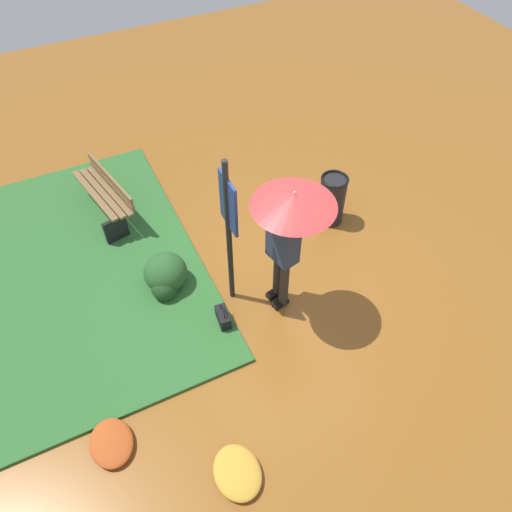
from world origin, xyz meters
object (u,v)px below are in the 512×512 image
object	(u,v)px
handbag	(223,318)
park_bench	(105,195)
person_with_umbrella	(289,221)
info_sign_post	(229,220)
trash_bin	(332,199)

from	to	relation	value
handbag	park_bench	world-z (taller)	park_bench
person_with_umbrella	handbag	world-z (taller)	person_with_umbrella
info_sign_post	person_with_umbrella	bearing A→B (deg)	52.83
person_with_umbrella	park_bench	xyz separation A→B (m)	(-2.75, -1.66, -1.15)
info_sign_post	park_bench	world-z (taller)	info_sign_post
person_with_umbrella	park_bench	size ratio (longest dim) A/B	1.44
info_sign_post	park_bench	xyz separation A→B (m)	(-2.33, -1.10, -1.04)
park_bench	trash_bin	world-z (taller)	trash_bin
person_with_umbrella	info_sign_post	world-z (taller)	info_sign_post
person_with_umbrella	handbag	size ratio (longest dim) A/B	5.53
person_with_umbrella	trash_bin	xyz separation A→B (m)	(-1.13, 1.42, -1.13)
info_sign_post	park_bench	bearing A→B (deg)	-154.74
person_with_umbrella	info_sign_post	size ratio (longest dim) A/B	0.89
info_sign_post	trash_bin	bearing A→B (deg)	109.76
handbag	park_bench	xyz separation A→B (m)	(-2.71, -0.80, 0.28)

